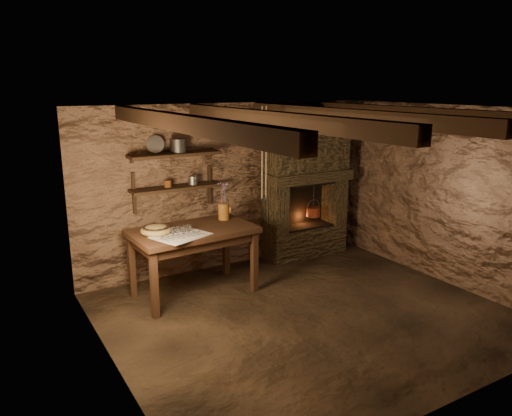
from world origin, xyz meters
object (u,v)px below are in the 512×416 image
work_table (194,259)px  wooden_bowl (156,230)px  stoneware_jug (224,204)px  iron_stockpot (178,146)px  red_pot (313,211)px

work_table → wooden_bowl: 0.66m
stoneware_jug → work_table: bearing=-152.6°
stoneware_jug → wooden_bowl: stoneware_jug is taller
iron_stockpot → red_pot: 2.47m
work_table → wooden_bowl: (-0.48, 0.02, 0.45)m
iron_stockpot → red_pot: size_ratio=0.41×
wooden_bowl → red_pot: red_pot is taller
wooden_bowl → iron_stockpot: 1.23m
stoneware_jug → iron_stockpot: 0.97m
work_table → red_pot: 2.33m
work_table → red_pot: bearing=8.8°
wooden_bowl → iron_stockpot: size_ratio=1.72×
work_table → iron_stockpot: 1.51m
stoneware_jug → red_pot: bearing=16.8°
work_table → wooden_bowl: size_ratio=4.20×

